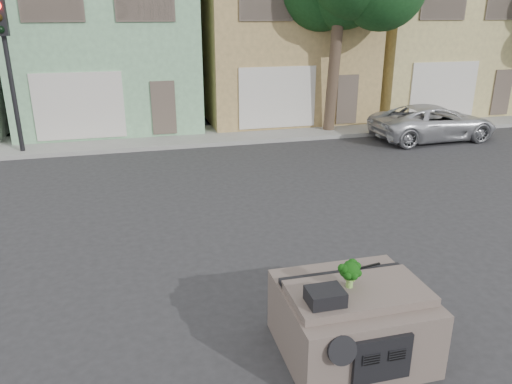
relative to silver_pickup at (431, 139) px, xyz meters
name	(u,v)px	position (x,y,z in m)	size (l,w,h in m)	color
ground_plane	(287,258)	(-8.45, -7.97, 0.00)	(120.00, 120.00, 0.00)	#303033
sidewalk	(205,136)	(-8.45, 2.53, 0.07)	(40.00, 3.00, 0.15)	gray
townhouse_mint	(105,34)	(-11.95, 6.53, 3.77)	(7.20, 8.20, 7.55)	#84BC8D
townhouse_tan	(275,32)	(-4.45, 6.53, 3.77)	(7.20, 8.20, 7.55)	tan
townhouse_beige	(420,30)	(3.05, 6.53, 3.77)	(7.20, 8.20, 7.55)	tan
silver_pickup	(431,139)	(0.00, 0.00, 0.00)	(2.22, 4.82, 1.34)	silver
traffic_signal	(11,81)	(-14.95, 1.53, 2.55)	(0.40, 0.40, 5.10)	black
tree_near	(336,23)	(-3.45, 1.83, 4.25)	(4.40, 4.00, 8.50)	#143B18
car_dashboard	(352,318)	(-8.45, -10.97, 0.56)	(2.00, 1.80, 1.12)	#665850
instrument_hump	(325,296)	(-9.03, -11.32, 1.22)	(0.48, 0.38, 0.20)	black
wiper_arm	(361,268)	(-8.17, -10.59, 1.13)	(0.70, 0.03, 0.02)	black
broccoli	(350,274)	(-8.55, -11.03, 1.31)	(0.32, 0.32, 0.39)	#0D380A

